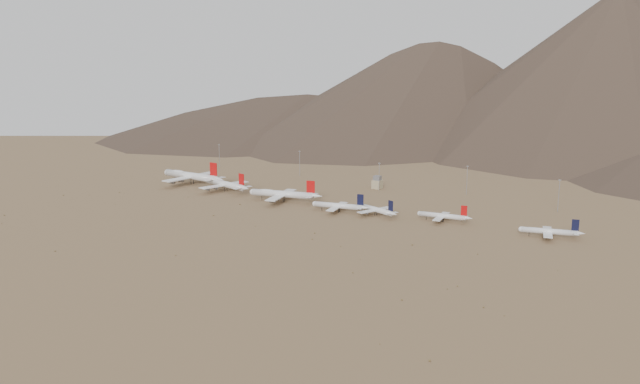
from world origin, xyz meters
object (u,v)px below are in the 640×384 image
Objects in this scene: widebody_centre at (225,184)px; narrowbody_a at (340,206)px; widebody_east at (283,194)px; widebody_west at (191,176)px; control_tower at (377,183)px; narrowbody_b at (376,210)px.

widebody_centre is 1.37× the size of narrowbody_a.
widebody_centre is 1.00× the size of widebody_east.
widebody_west is 177.13m from control_tower.
narrowbody_a is (129.40, -10.77, -1.55)m from widebody_centre.
widebody_west reaches higher than widebody_east.
widebody_east is at bearing -111.93° from control_tower.
control_tower is at bearing 89.74° from narrowbody_a.
widebody_centre reaches higher than narrowbody_b.
narrowbody_a reaches higher than narrowbody_b.
narrowbody_a is 100.91m from control_tower.
narrowbody_b is (28.91, 6.18, -0.36)m from narrowbody_a.
widebody_east is 59.52m from narrowbody_a.
narrowbody_a is at bearing -20.52° from widebody_east.
control_tower is (37.65, 93.52, -1.33)m from widebody_east.
narrowbody_b is at bearing 9.66° from widebody_centre.
narrowbody_a reaches higher than control_tower.
control_tower is (-21.63, 98.56, 0.30)m from narrowbody_a.
widebody_centre is at bearing -6.56° from widebody_west.
widebody_east is at bearing -4.71° from widebody_west.
narrowbody_a is (59.29, -5.04, -1.62)m from widebody_east.
widebody_centre is 129.85m from narrowbody_a.
narrowbody_a is at bearing -149.47° from narrowbody_b.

